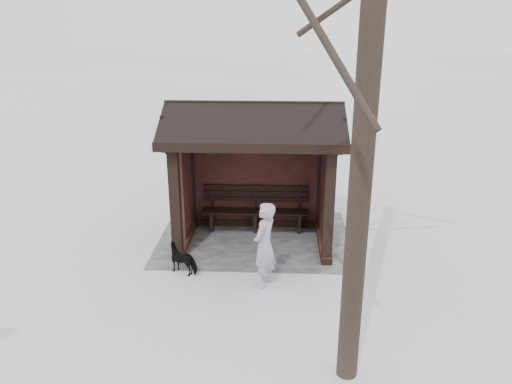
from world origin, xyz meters
TOP-DOWN VIEW (x-y plane):
  - ground at (0.00, 0.00)m, footprint 120.00×120.00m
  - trampled_patch at (0.00, -0.20)m, footprint 4.20×3.20m
  - bus_shelter at (0.00, -0.16)m, footprint 3.60×2.40m
  - pedestrian at (-0.28, 1.85)m, footprint 0.60×0.70m
  - dog at (1.28, 1.42)m, footprint 0.74×0.55m

SIDE VIEW (x-z plane):
  - ground at x=0.00m, z-range 0.00..0.00m
  - trampled_patch at x=0.00m, z-range 0.00..0.02m
  - dog at x=1.28m, z-range 0.00..0.57m
  - pedestrian at x=-0.28m, z-range 0.00..1.62m
  - bus_shelter at x=0.00m, z-range 0.62..3.71m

